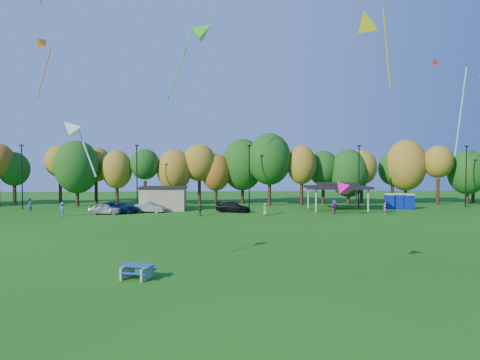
{
  "coord_description": "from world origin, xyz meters",
  "views": [
    {
      "loc": [
        -2.07,
        -21.28,
        6.21
      ],
      "look_at": [
        -0.85,
        6.0,
        5.26
      ],
      "focal_mm": 32.0,
      "sensor_mm": 36.0,
      "label": 1
    }
  ],
  "objects_px": {
    "picnic_table": "(137,271)",
    "porta_potties": "(399,201)",
    "car_a": "(105,209)",
    "car_c": "(118,207)",
    "car_b": "(149,207)",
    "car_d": "(233,207)"
  },
  "relations": [
    {
      "from": "picnic_table",
      "to": "porta_potties",
      "type": "bearing_deg",
      "value": 69.13
    },
    {
      "from": "porta_potties",
      "to": "car_b",
      "type": "bearing_deg",
      "value": -175.23
    },
    {
      "from": "car_b",
      "to": "car_a",
      "type": "bearing_deg",
      "value": 118.22
    },
    {
      "from": "car_a",
      "to": "car_b",
      "type": "height_order",
      "value": "car_a"
    },
    {
      "from": "porta_potties",
      "to": "picnic_table",
      "type": "relative_size",
      "value": 1.79
    },
    {
      "from": "car_c",
      "to": "car_d",
      "type": "relative_size",
      "value": 1.21
    },
    {
      "from": "car_a",
      "to": "car_b",
      "type": "relative_size",
      "value": 1.02
    },
    {
      "from": "porta_potties",
      "to": "car_a",
      "type": "relative_size",
      "value": 0.91
    },
    {
      "from": "car_a",
      "to": "car_c",
      "type": "relative_size",
      "value": 0.74
    },
    {
      "from": "car_c",
      "to": "picnic_table",
      "type": "bearing_deg",
      "value": -169.78
    },
    {
      "from": "porta_potties",
      "to": "car_c",
      "type": "height_order",
      "value": "porta_potties"
    },
    {
      "from": "porta_potties",
      "to": "car_d",
      "type": "distance_m",
      "value": 23.73
    },
    {
      "from": "car_c",
      "to": "car_d",
      "type": "xyz_separation_m",
      "value": [
        14.94,
        0.65,
        -0.1
      ]
    },
    {
      "from": "car_b",
      "to": "car_d",
      "type": "xyz_separation_m",
      "value": [
        11.0,
        -0.11,
        0.0
      ]
    },
    {
      "from": "porta_potties",
      "to": "car_c",
      "type": "relative_size",
      "value": 0.68
    },
    {
      "from": "porta_potties",
      "to": "picnic_table",
      "type": "distance_m",
      "value": 46.52
    },
    {
      "from": "car_c",
      "to": "car_d",
      "type": "height_order",
      "value": "car_c"
    },
    {
      "from": "car_b",
      "to": "car_c",
      "type": "relative_size",
      "value": 0.73
    },
    {
      "from": "porta_potties",
      "to": "car_b",
      "type": "relative_size",
      "value": 0.93
    },
    {
      "from": "car_d",
      "to": "car_c",
      "type": "bearing_deg",
      "value": 111.82
    },
    {
      "from": "picnic_table",
      "to": "car_b",
      "type": "distance_m",
      "value": 33.22
    },
    {
      "from": "porta_potties",
      "to": "car_c",
      "type": "bearing_deg",
      "value": -174.59
    }
  ]
}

